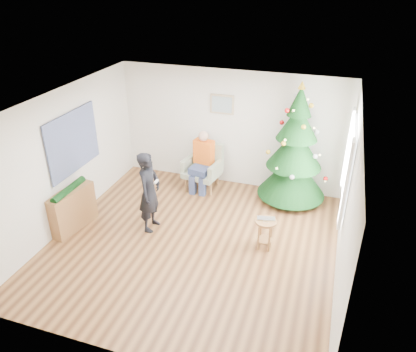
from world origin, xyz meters
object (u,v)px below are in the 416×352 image
(christmas_tree, at_px, (295,150))
(standing_man, at_px, (149,192))
(stool, at_px, (265,234))
(console, at_px, (72,209))
(armchair, at_px, (203,172))

(christmas_tree, relative_size, standing_man, 1.64)
(stool, distance_m, console, 3.63)
(standing_man, bearing_deg, stool, -88.49)
(stool, xyz_separation_m, standing_man, (-2.17, -0.06, 0.49))
(christmas_tree, relative_size, stool, 4.50)
(stool, relative_size, armchair, 0.56)
(armchair, bearing_deg, stool, -35.47)
(standing_man, xyz_separation_m, console, (-1.41, -0.45, -0.38))
(christmas_tree, relative_size, armchair, 2.53)
(christmas_tree, relative_size, console, 2.57)
(stool, distance_m, standing_man, 2.23)
(christmas_tree, bearing_deg, standing_man, -141.05)
(christmas_tree, height_order, armchair, christmas_tree)
(stool, height_order, console, console)
(standing_man, distance_m, console, 1.53)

